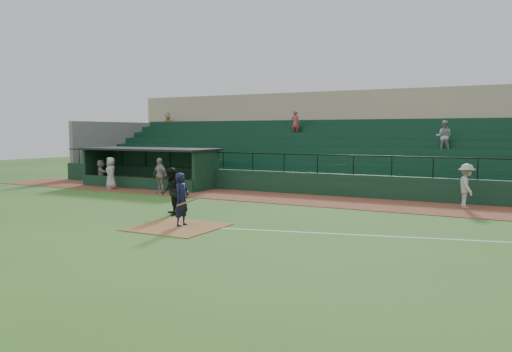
% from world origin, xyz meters
% --- Properties ---
extents(ground, '(90.00, 90.00, 0.00)m').
position_xyz_m(ground, '(0.00, 0.00, 0.00)').
color(ground, '#2E5C1D').
rests_on(ground, ground).
extents(warning_track, '(40.00, 4.00, 0.03)m').
position_xyz_m(warning_track, '(0.00, 8.00, 0.01)').
color(warning_track, brown).
rests_on(warning_track, ground).
extents(home_plate_dirt, '(3.00, 3.00, 0.03)m').
position_xyz_m(home_plate_dirt, '(0.00, -1.00, 0.01)').
color(home_plate_dirt, brown).
rests_on(home_plate_dirt, ground).
extents(foul_line, '(17.49, 4.44, 0.01)m').
position_xyz_m(foul_line, '(8.00, 1.20, 0.01)').
color(foul_line, white).
rests_on(foul_line, ground).
extents(stadium_structure, '(38.00, 13.08, 6.40)m').
position_xyz_m(stadium_structure, '(-0.00, 16.46, 2.30)').
color(stadium_structure, '#10311E').
rests_on(stadium_structure, ground).
extents(dugout, '(8.90, 3.20, 2.42)m').
position_xyz_m(dugout, '(-9.75, 9.56, 1.33)').
color(dugout, '#10311E').
rests_on(dugout, ground).
extents(batter_at_plate, '(1.04, 0.73, 1.96)m').
position_xyz_m(batter_at_plate, '(0.03, -0.76, 0.98)').
color(batter_at_plate, black).
rests_on(batter_at_plate, ground).
extents(umpire, '(1.20, 1.20, 1.96)m').
position_xyz_m(umpire, '(-1.89, 1.09, 0.98)').
color(umpire, black).
rests_on(umpire, ground).
extents(runner, '(1.14, 1.47, 2.00)m').
position_xyz_m(runner, '(8.69, 8.68, 1.03)').
color(runner, '#A7A29C').
rests_on(runner, warning_track).
extents(dugout_player_a, '(1.23, 0.75, 1.96)m').
position_xyz_m(dugout_player_a, '(-7.08, 6.81, 1.01)').
color(dugout_player_a, '#9D9793').
rests_on(dugout_player_a, warning_track).
extents(dugout_player_b, '(1.10, 1.04, 1.90)m').
position_xyz_m(dugout_player_b, '(-10.87, 6.94, 0.98)').
color(dugout_player_b, '#A9A59E').
rests_on(dugout_player_b, warning_track).
extents(dugout_player_c, '(1.56, 1.23, 1.65)m').
position_xyz_m(dugout_player_c, '(-12.83, 8.10, 0.86)').
color(dugout_player_c, '#9E9A94').
rests_on(dugout_player_c, warning_track).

